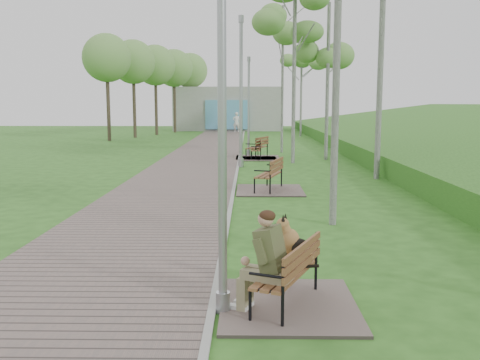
% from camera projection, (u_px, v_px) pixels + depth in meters
% --- Properties ---
extents(walkway, '(3.50, 67.00, 0.04)m').
position_uv_depth(walkway, '(195.00, 166.00, 21.63)').
color(walkway, '#6D5D58').
rests_on(walkway, ground).
extents(kerb, '(0.10, 67.00, 0.05)m').
position_uv_depth(kerb, '(238.00, 165.00, 21.60)').
color(kerb, '#999993').
rests_on(kerb, ground).
extents(building_north, '(10.00, 5.20, 4.00)m').
position_uv_depth(building_north, '(229.00, 109.00, 50.51)').
color(building_north, '#9E9E99').
rests_on(building_north, ground).
extents(bench_main, '(1.69, 1.88, 1.47)m').
position_uv_depth(bench_main, '(282.00, 276.00, 6.58)').
color(bench_main, '#6D5D58').
rests_on(bench_main, ground).
extents(bench_second, '(1.91, 2.12, 1.17)m').
position_uv_depth(bench_second, '(269.00, 184.00, 15.44)').
color(bench_second, '#6D5D58').
rests_on(bench_second, ground).
extents(bench_third, '(2.00, 2.22, 1.23)m').
position_uv_depth(bench_third, '(257.00, 153.00, 24.70)').
color(bench_third, '#6D5D58').
rests_on(bench_third, ground).
extents(bench_far, '(1.77, 1.96, 1.08)m').
position_uv_depth(bench_far, '(256.00, 155.00, 24.27)').
color(bench_far, '#6D5D58').
rests_on(bench_far, ground).
extents(lamp_post_near, '(0.17, 0.17, 4.50)m').
position_uv_depth(lamp_post_near, '(222.00, 140.00, 6.18)').
color(lamp_post_near, '#95979C').
rests_on(lamp_post_near, ground).
extents(lamp_post_second, '(0.23, 0.23, 5.86)m').
position_uv_depth(lamp_post_second, '(241.00, 98.00, 20.89)').
color(lamp_post_second, '#95979C').
rests_on(lamp_post_second, ground).
extents(lamp_post_third, '(0.18, 0.18, 4.69)m').
position_uv_depth(lamp_post_third, '(249.00, 110.00, 25.38)').
color(lamp_post_third, '#95979C').
rests_on(lamp_post_third, ground).
extents(pedestrian_near, '(0.72, 0.55, 1.75)m').
position_uv_depth(pedestrian_near, '(236.00, 122.00, 46.68)').
color(pedestrian_near, white).
rests_on(pedestrian_near, ground).
extents(birch_mid_c, '(2.53, 2.53, 7.66)m').
position_uv_depth(birch_mid_c, '(295.00, 17.00, 21.85)').
color(birch_mid_c, silver).
rests_on(birch_mid_c, ground).
extents(birch_far_a, '(2.27, 2.27, 7.13)m').
position_uv_depth(birch_far_a, '(329.00, 32.00, 23.26)').
color(birch_far_a, silver).
rests_on(birch_far_a, ground).
extents(birch_far_b, '(2.28, 2.28, 7.64)m').
position_uv_depth(birch_far_b, '(283.00, 33.00, 26.77)').
color(birch_far_b, silver).
rests_on(birch_far_b, ground).
extents(birch_distant_b, '(2.41, 2.41, 8.00)m').
position_uv_depth(birch_distant_b, '(302.00, 53.00, 40.18)').
color(birch_distant_b, silver).
rests_on(birch_distant_b, ground).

